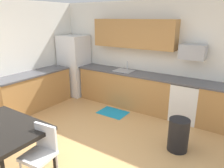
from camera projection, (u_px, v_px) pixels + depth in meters
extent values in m
plane|color=tan|center=(81.00, 151.00, 3.81)|extent=(12.00, 12.00, 0.00)
cube|color=white|center=(147.00, 55.00, 5.51)|extent=(5.80, 0.10, 2.70)
cube|color=#AD7A42|center=(125.00, 89.00, 5.73)|extent=(2.63, 0.60, 0.90)
cube|color=#AD7A42|center=(223.00, 109.00, 4.48)|extent=(0.92, 0.60, 0.90)
cube|color=#AD7A42|center=(34.00, 91.00, 5.52)|extent=(0.60, 2.00, 0.90)
cube|color=#4C4C51|center=(140.00, 74.00, 5.36)|extent=(4.80, 0.64, 0.04)
cube|color=#4C4C51|center=(32.00, 74.00, 5.38)|extent=(0.64, 2.00, 0.04)
cube|color=#AD7A42|center=(134.00, 34.00, 5.33)|extent=(2.20, 0.34, 0.70)
cube|color=white|center=(74.00, 65.00, 6.46)|extent=(0.76, 0.70, 1.78)
cube|color=white|center=(186.00, 102.00, 4.88)|extent=(0.60, 0.60, 0.88)
cube|color=black|center=(188.00, 83.00, 4.75)|extent=(0.60, 0.60, 0.03)
cube|color=#9EA0A5|center=(193.00, 52.00, 4.62)|extent=(0.54, 0.36, 0.32)
cube|color=#A5A8AD|center=(124.00, 73.00, 5.63)|extent=(0.48, 0.40, 0.14)
cylinder|color=#B2B5BA|center=(127.00, 66.00, 5.73)|extent=(0.02, 0.02, 0.24)
cube|color=black|center=(2.00, 128.00, 3.19)|extent=(1.40, 0.90, 0.06)
cylinder|color=black|center=(6.00, 127.00, 3.95)|extent=(0.05, 0.05, 0.68)
cylinder|color=black|center=(53.00, 150.00, 3.27)|extent=(0.05, 0.05, 0.68)
cube|color=white|center=(38.00, 156.00, 2.95)|extent=(0.44, 0.44, 0.05)
cube|color=white|center=(46.00, 137.00, 3.05)|extent=(0.38, 0.08, 0.40)
cylinder|color=#B2B2B7|center=(40.00, 160.00, 3.24)|extent=(0.03, 0.03, 0.42)
cylinder|color=#B2B2B7|center=(57.00, 167.00, 3.09)|extent=(0.03, 0.03, 0.42)
cylinder|color=black|center=(178.00, 135.00, 3.77)|extent=(0.36, 0.36, 0.60)
cube|color=#198CBF|center=(113.00, 113.00, 5.33)|extent=(0.70, 0.50, 0.01)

